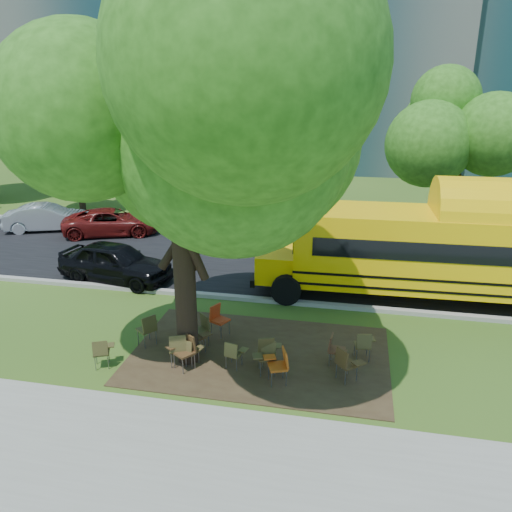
% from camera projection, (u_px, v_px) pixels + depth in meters
% --- Properties ---
extents(ground, '(160.00, 160.00, 0.00)m').
position_uv_depth(ground, '(229.00, 343.00, 14.44)').
color(ground, '#2B4F18').
rests_on(ground, ground).
extents(sidewalk, '(60.00, 4.00, 0.04)m').
position_uv_depth(sidewalk, '(166.00, 465.00, 9.81)').
color(sidewalk, gray).
rests_on(sidewalk, ground).
extents(dirt_patch, '(7.00, 4.50, 0.03)m').
position_uv_depth(dirt_patch, '(260.00, 355.00, 13.78)').
color(dirt_patch, '#382819').
rests_on(dirt_patch, ground).
extents(asphalt_road, '(80.00, 8.00, 0.04)m').
position_uv_depth(asphalt_road, '(271.00, 261.00, 20.91)').
color(asphalt_road, black).
rests_on(asphalt_road, ground).
extents(kerb_near, '(80.00, 0.25, 0.14)m').
position_uv_depth(kerb_near, '(251.00, 299.00, 17.19)').
color(kerb_near, gray).
rests_on(kerb_near, ground).
extents(kerb_far, '(80.00, 0.25, 0.14)m').
position_uv_depth(kerb_far, '(285.00, 233.00, 24.68)').
color(kerb_far, gray).
rests_on(kerb_far, ground).
extents(building_main, '(38.00, 16.00, 22.00)m').
position_uv_depth(building_main, '(240.00, 37.00, 45.61)').
color(building_main, '#61615D').
rests_on(building_main, ground).
extents(bg_tree_0, '(5.20, 5.20, 7.18)m').
position_uv_depth(bg_tree_0, '(74.00, 132.00, 27.21)').
color(bg_tree_0, black).
rests_on(bg_tree_0, ground).
extents(bg_tree_2, '(4.80, 4.80, 6.62)m').
position_uv_depth(bg_tree_2, '(213.00, 136.00, 28.79)').
color(bg_tree_2, black).
rests_on(bg_tree_2, ground).
extents(bg_tree_3, '(5.60, 5.60, 7.84)m').
position_uv_depth(bg_tree_3, '(458.00, 128.00, 24.22)').
color(bg_tree_3, black).
rests_on(bg_tree_3, ground).
extents(main_tree, '(7.20, 7.20, 9.31)m').
position_uv_depth(main_tree, '(178.00, 147.00, 11.64)').
color(main_tree, black).
rests_on(main_tree, ground).
extents(school_bus, '(12.72, 3.19, 3.09)m').
position_uv_depth(school_bus, '(463.00, 252.00, 16.62)').
color(school_bus, yellow).
rests_on(school_bus, ground).
extents(chair_0, '(0.57, 0.66, 0.83)m').
position_uv_depth(chair_0, '(102.00, 350.00, 13.01)').
color(chair_0, '#433E1D').
rests_on(chair_0, ground).
extents(chair_1, '(0.81, 0.64, 0.95)m').
position_uv_depth(chair_1, '(194.00, 335.00, 13.68)').
color(chair_1, '#4C351B').
rests_on(chair_1, ground).
extents(chair_2, '(0.66, 0.75, 0.96)m').
position_uv_depth(chair_2, '(179.00, 346.00, 13.07)').
color(chair_2, '#483F1F').
rests_on(chair_2, ground).
extents(chair_3, '(0.82, 0.65, 0.97)m').
position_uv_depth(chair_3, '(185.00, 348.00, 12.95)').
color(chair_3, '#4A311A').
rests_on(chair_3, ground).
extents(chair_4, '(0.60, 0.47, 0.79)m').
position_uv_depth(chair_4, '(234.00, 352.00, 12.97)').
color(chair_4, brown).
rests_on(chair_4, ground).
extents(chair_5, '(0.64, 0.69, 0.94)m').
position_uv_depth(chair_5, '(266.00, 353.00, 12.78)').
color(chair_5, '#433A1D').
rests_on(chair_5, ground).
extents(chair_6, '(0.73, 0.65, 0.95)m').
position_uv_depth(chair_6, '(280.00, 362.00, 12.32)').
color(chair_6, '#B24E13').
rests_on(chair_6, ground).
extents(chair_7, '(0.79, 0.63, 0.92)m').
position_uv_depth(chair_7, '(346.00, 362.00, 12.37)').
color(chair_7, '#443018').
rests_on(chair_7, ground).
extents(chair_8, '(0.64, 0.82, 0.96)m').
position_uv_depth(chair_8, '(148.00, 327.00, 14.11)').
color(chair_8, '#46431E').
rests_on(chair_8, ground).
extents(chair_9, '(0.83, 0.65, 0.96)m').
position_uv_depth(chair_9, '(200.00, 327.00, 14.08)').
color(chair_9, '#47401E').
rests_on(chair_9, ground).
extents(chair_10, '(0.61, 0.78, 0.95)m').
position_uv_depth(chair_10, '(218.00, 317.00, 14.67)').
color(chair_10, '#C23914').
rests_on(chair_10, ground).
extents(chair_11, '(0.55, 0.55, 0.83)m').
position_uv_depth(chair_11, '(270.00, 350.00, 13.04)').
color(chair_11, '#4E4522').
rests_on(chair_11, ground).
extents(chair_12, '(0.51, 0.60, 0.87)m').
position_uv_depth(chair_12, '(335.00, 347.00, 13.11)').
color(chair_12, '#502F1C').
rests_on(chair_12, ground).
extents(chair_13, '(0.58, 0.59, 0.86)m').
position_uv_depth(chair_13, '(364.00, 343.00, 13.33)').
color(chair_13, '#4D4221').
rests_on(chair_13, ground).
extents(chair_14, '(0.63, 0.49, 0.81)m').
position_uv_depth(chair_14, '(190.00, 350.00, 13.08)').
color(chair_14, '#4D4221').
rests_on(chair_14, ground).
extents(black_car, '(4.60, 2.44, 1.49)m').
position_uv_depth(black_car, '(116.00, 262.00, 18.71)').
color(black_car, black).
rests_on(black_car, ground).
extents(bg_car_silver, '(4.36, 2.80, 1.36)m').
position_uv_depth(bg_car_silver, '(47.00, 218.00, 25.11)').
color(bg_car_silver, '#A7A7AC').
rests_on(bg_car_silver, ground).
extents(bg_car_red, '(5.08, 3.65, 1.28)m').
position_uv_depth(bg_car_red, '(112.00, 222.00, 24.47)').
color(bg_car_red, '#5A110F').
rests_on(bg_car_red, ground).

